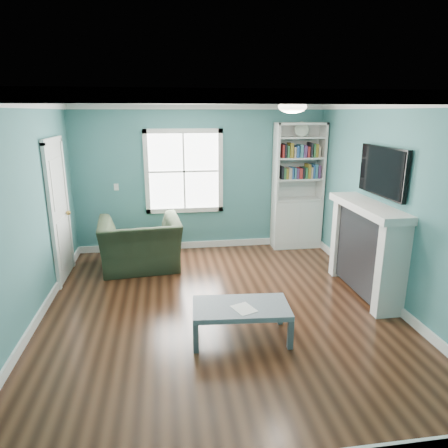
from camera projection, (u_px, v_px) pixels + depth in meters
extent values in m
plane|color=black|center=(219.00, 309.00, 5.21)|extent=(5.00, 5.00, 0.00)
plane|color=#3E787A|center=(201.00, 179.00, 7.24)|extent=(4.50, 0.00, 4.50)
plane|color=#3E787A|center=(273.00, 309.00, 2.48)|extent=(4.50, 0.00, 4.50)
plane|color=#3E787A|center=(24.00, 219.00, 4.54)|extent=(0.00, 5.00, 5.00)
plane|color=#3E787A|center=(391.00, 206.00, 5.17)|extent=(0.00, 5.00, 5.00)
plane|color=white|center=(219.00, 101.00, 4.51)|extent=(5.00, 5.00, 0.00)
cube|color=white|center=(202.00, 244.00, 7.56)|extent=(4.50, 0.03, 0.12)
cube|color=white|center=(39.00, 317.00, 4.88)|extent=(0.03, 5.00, 0.12)
cube|color=white|center=(380.00, 294.00, 5.51)|extent=(0.03, 5.00, 0.12)
cube|color=white|center=(200.00, 107.00, 6.88)|extent=(4.50, 0.04, 0.08)
cube|color=white|center=(280.00, 96.00, 2.15)|extent=(4.50, 0.04, 0.08)
cube|color=white|center=(9.00, 104.00, 4.20)|extent=(0.04, 5.00, 0.08)
cube|color=white|center=(401.00, 105.00, 4.83)|extent=(0.04, 5.00, 0.08)
cube|color=white|center=(184.00, 171.00, 7.15)|extent=(1.24, 0.01, 1.34)
cube|color=white|center=(147.00, 172.00, 7.04)|extent=(0.08, 0.06, 1.50)
cube|color=white|center=(220.00, 171.00, 7.23)|extent=(0.08, 0.06, 1.50)
cube|color=white|center=(185.00, 210.00, 7.33)|extent=(1.40, 0.06, 0.08)
cube|color=white|center=(183.00, 131.00, 6.94)|extent=(1.40, 0.06, 0.08)
cube|color=white|center=(184.00, 172.00, 7.14)|extent=(1.24, 0.03, 0.03)
cube|color=white|center=(184.00, 172.00, 7.14)|extent=(0.03, 0.03, 1.34)
cube|color=silver|center=(296.00, 223.00, 7.52)|extent=(0.90, 0.35, 0.90)
cube|color=silver|center=(276.00, 163.00, 7.15)|extent=(0.04, 0.35, 1.40)
cube|color=silver|center=(322.00, 162.00, 7.27)|extent=(0.04, 0.35, 1.40)
cube|color=silver|center=(296.00, 161.00, 7.37)|extent=(0.90, 0.02, 1.40)
cube|color=silver|center=(301.00, 124.00, 7.03)|extent=(0.90, 0.35, 0.04)
cube|color=silver|center=(297.00, 199.00, 7.39)|extent=(0.84, 0.33, 0.03)
cube|color=silver|center=(298.00, 179.00, 7.29)|extent=(0.84, 0.33, 0.03)
cube|color=silver|center=(299.00, 158.00, 7.19)|extent=(0.84, 0.33, 0.03)
cube|color=silver|center=(300.00, 138.00, 7.09)|extent=(0.84, 0.33, 0.03)
cube|color=black|center=(299.00, 172.00, 7.24)|extent=(0.70, 0.25, 0.22)
cube|color=#33723F|center=(300.00, 151.00, 7.14)|extent=(0.70, 0.25, 0.22)
cylinder|color=beige|center=(302.00, 129.00, 7.00)|extent=(0.26, 0.06, 0.26)
cube|color=black|center=(367.00, 252.00, 5.53)|extent=(0.30, 1.20, 1.10)
cube|color=black|center=(364.00, 266.00, 5.58)|extent=(0.22, 0.65, 0.70)
cube|color=silver|center=(392.00, 271.00, 4.89)|extent=(0.36, 0.16, 1.20)
cube|color=silver|center=(344.00, 238.00, 6.17)|extent=(0.36, 0.16, 1.20)
cube|color=silver|center=(368.00, 207.00, 5.35)|extent=(0.44, 1.58, 0.10)
cube|color=black|center=(383.00, 171.00, 5.24)|extent=(0.06, 1.10, 0.65)
cube|color=silver|center=(59.00, 213.00, 5.95)|extent=(0.04, 0.80, 2.05)
cube|color=white|center=(52.00, 221.00, 5.53)|extent=(0.05, 0.08, 2.13)
cube|color=white|center=(67.00, 206.00, 6.38)|extent=(0.05, 0.08, 2.13)
cube|color=white|center=(52.00, 140.00, 5.67)|extent=(0.05, 0.98, 0.08)
sphere|color=#BF8C3F|center=(68.00, 213.00, 6.27)|extent=(0.07, 0.07, 0.07)
ellipsoid|color=white|center=(293.00, 107.00, 4.74)|extent=(0.34, 0.34, 0.15)
cylinder|color=white|center=(293.00, 103.00, 4.73)|extent=(0.38, 0.38, 0.03)
cube|color=white|center=(116.00, 187.00, 7.04)|extent=(0.08, 0.01, 0.12)
imported|color=#222E1D|center=(140.00, 236.00, 6.43)|extent=(1.34, 0.94, 1.11)
cube|color=#474E55|center=(196.00, 338.00, 4.23)|extent=(0.06, 0.06, 0.33)
cube|color=#474E55|center=(290.00, 335.00, 4.30)|extent=(0.06, 0.06, 0.33)
cube|color=#474E55|center=(196.00, 314.00, 4.74)|extent=(0.06, 0.06, 0.33)
cube|color=#474E55|center=(280.00, 311.00, 4.81)|extent=(0.06, 0.06, 0.33)
cube|color=#515F69|center=(241.00, 308.00, 4.47)|extent=(1.12, 0.67, 0.06)
cube|color=white|center=(244.00, 309.00, 4.38)|extent=(0.29, 0.32, 0.00)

